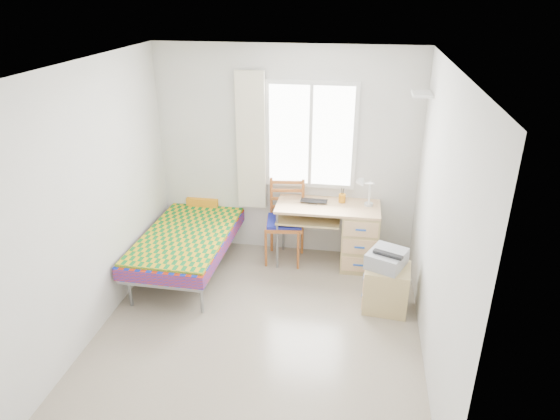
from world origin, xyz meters
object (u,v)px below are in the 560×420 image
object	(u,v)px
desk	(354,234)
cabinet	(386,288)
printer	(387,258)
bed	(194,231)
chair	(286,217)

from	to	relation	value
desk	cabinet	size ratio (longest dim) A/B	2.49
desk	printer	world-z (taller)	desk
desk	cabinet	xyz separation A→B (m)	(0.37, -0.88, -0.17)
bed	printer	bearing A→B (deg)	-12.76
bed	cabinet	world-z (taller)	bed
cabinet	printer	bearing A→B (deg)	122.63
bed	chair	xyz separation A→B (m)	(1.09, 0.30, 0.13)
desk	printer	xyz separation A→B (m)	(0.35, -0.84, 0.17)
bed	chair	world-z (taller)	chair
cabinet	desk	bearing A→B (deg)	118.09
desk	chair	world-z (taller)	chair
chair	printer	size ratio (longest dim) A/B	2.04
bed	chair	bearing A→B (deg)	16.36
chair	printer	bearing A→B (deg)	-43.24
bed	desk	xyz separation A→B (m)	(1.94, 0.27, -0.02)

